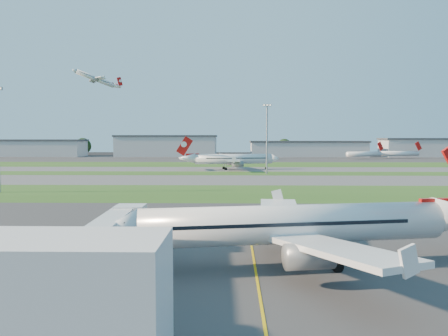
{
  "coord_description": "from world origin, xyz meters",
  "views": [
    {
      "loc": [
        2.78,
        -53.56,
        13.51
      ],
      "look_at": [
        0.69,
        39.55,
        7.0
      ],
      "focal_mm": 35.0,
      "sensor_mm": 36.0,
      "label": 1
    }
  ],
  "objects_px": {
    "light_mast_centre": "(267,134)",
    "jet_bridge": "(94,244)",
    "mini_jet_near": "(364,154)",
    "airliner_parked": "(297,225)",
    "airliner_taxiing": "(233,159)",
    "mini_jet_far": "(400,153)"
  },
  "relations": [
    {
      "from": "airliner_parked",
      "to": "mini_jet_far",
      "type": "distance_m",
      "value": 260.43
    },
    {
      "from": "mini_jet_far",
      "to": "light_mast_centre",
      "type": "distance_m",
      "value": 156.72
    },
    {
      "from": "airliner_parked",
      "to": "mini_jet_near",
      "type": "bearing_deg",
      "value": 61.53
    },
    {
      "from": "jet_bridge",
      "to": "airliner_taxiing",
      "type": "relative_size",
      "value": 0.67
    },
    {
      "from": "light_mast_centre",
      "to": "airliner_taxiing",
      "type": "bearing_deg",
      "value": 120.66
    },
    {
      "from": "light_mast_centre",
      "to": "jet_bridge",
      "type": "bearing_deg",
      "value": -101.38
    },
    {
      "from": "mini_jet_far",
      "to": "light_mast_centre",
      "type": "height_order",
      "value": "light_mast_centre"
    },
    {
      "from": "mini_jet_far",
      "to": "light_mast_centre",
      "type": "xyz_separation_m",
      "value": [
        -95.53,
        -123.7,
        11.53
      ]
    },
    {
      "from": "airliner_parked",
      "to": "mini_jet_near",
      "type": "xyz_separation_m",
      "value": [
        75.35,
        230.17,
        -1.07
      ]
    },
    {
      "from": "airliner_taxiing",
      "to": "light_mast_centre",
      "type": "bearing_deg",
      "value": 110.18
    },
    {
      "from": "airliner_parked",
      "to": "mini_jet_far",
      "type": "xyz_separation_m",
      "value": [
        101.13,
        239.99,
        -1.07
      ]
    },
    {
      "from": "jet_bridge",
      "to": "mini_jet_near",
      "type": "height_order",
      "value": "mini_jet_near"
    },
    {
      "from": "mini_jet_near",
      "to": "jet_bridge",
      "type": "bearing_deg",
      "value": -136.27
    },
    {
      "from": "jet_bridge",
      "to": "airliner_taxiing",
      "type": "height_order",
      "value": "airliner_taxiing"
    },
    {
      "from": "airliner_parked",
      "to": "mini_jet_far",
      "type": "relative_size",
      "value": 1.38
    },
    {
      "from": "mini_jet_near",
      "to": "light_mast_centre",
      "type": "relative_size",
      "value": 1.04
    },
    {
      "from": "jet_bridge",
      "to": "airliner_parked",
      "type": "relative_size",
      "value": 0.68
    },
    {
      "from": "airliner_taxiing",
      "to": "mini_jet_far",
      "type": "bearing_deg",
      "value": -147.09
    },
    {
      "from": "jet_bridge",
      "to": "light_mast_centre",
      "type": "height_order",
      "value": "light_mast_centre"
    },
    {
      "from": "airliner_parked",
      "to": "airliner_taxiing",
      "type": "relative_size",
      "value": 0.99
    },
    {
      "from": "jet_bridge",
      "to": "mini_jet_far",
      "type": "relative_size",
      "value": 0.94
    },
    {
      "from": "jet_bridge",
      "to": "light_mast_centre",
      "type": "relative_size",
      "value": 1.04
    }
  ]
}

